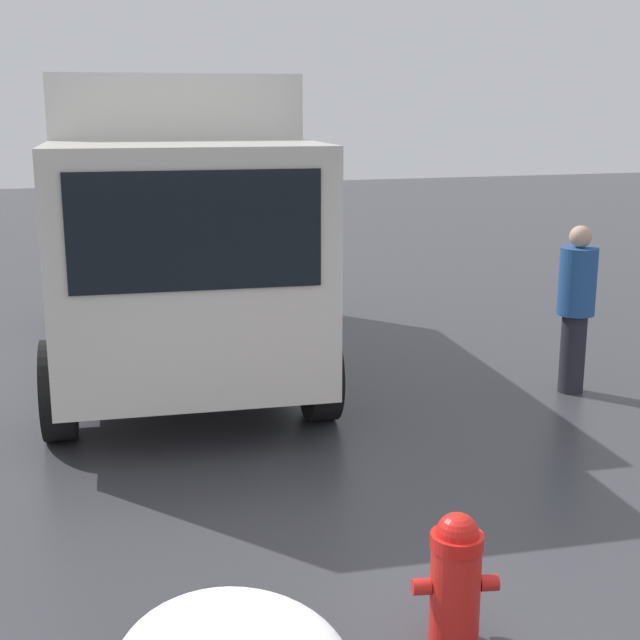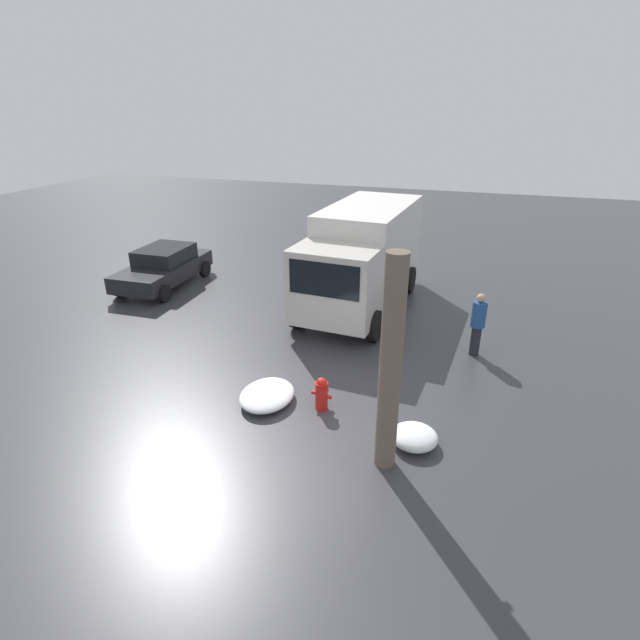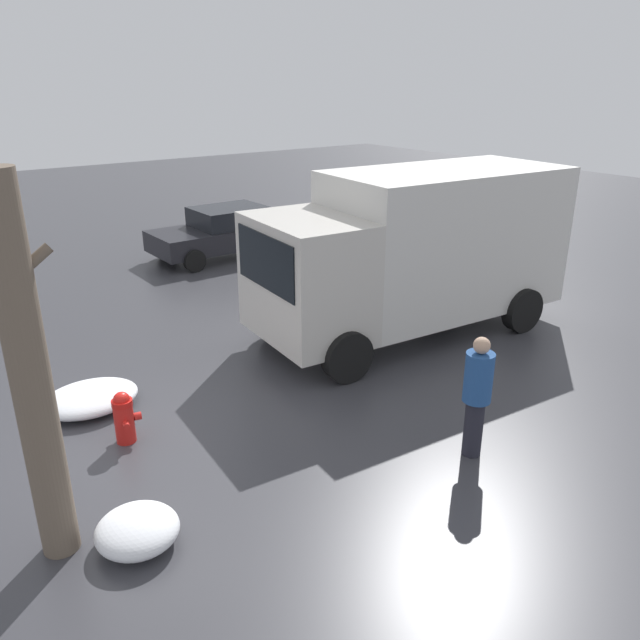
# 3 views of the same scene
# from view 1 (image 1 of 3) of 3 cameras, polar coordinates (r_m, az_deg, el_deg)

# --- Properties ---
(fire_hydrant) EXTENTS (0.39, 0.49, 0.78)m
(fire_hydrant) POSITION_cam_1_polar(r_m,az_deg,el_deg) (5.09, 8.66, -16.00)
(fire_hydrant) COLOR red
(fire_hydrant) RESTS_ON ground_plane
(delivery_truck) EXTENTS (6.50, 3.06, 3.19)m
(delivery_truck) POSITION_cam_1_polar(r_m,az_deg,el_deg) (10.32, -9.49, 6.87)
(delivery_truck) COLOR beige
(delivery_truck) RESTS_ON ground_plane
(pedestrian) EXTENTS (0.38, 0.38, 1.74)m
(pedestrian) POSITION_cam_1_polar(r_m,az_deg,el_deg) (9.42, 16.07, 1.07)
(pedestrian) COLOR #23232D
(pedestrian) RESTS_ON ground_plane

